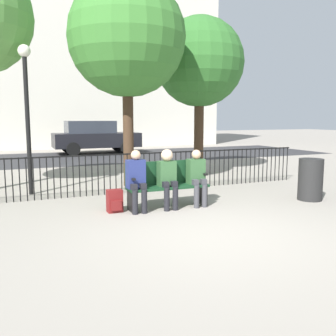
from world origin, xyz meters
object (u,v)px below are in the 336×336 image
Objects in this scene: tree_1 at (127,38)px; lamp_post at (26,96)px; park_bench at (166,183)px; trash_bin at (310,179)px; parked_car_0 at (95,137)px; tree_0 at (200,63)px; seated_person_1 at (168,175)px; backpack at (115,201)px; seated_person_0 at (137,178)px; seated_person_2 at (197,175)px.

tree_1 reaches higher than lamp_post.
trash_bin is (3.12, -0.62, -0.04)m from park_bench.
parked_car_0 reaches higher than trash_bin.
park_bench is 3.85m from lamp_post.
tree_0 is 3.17m from tree_1.
tree_0 is 0.94× the size of tree_1.
backpack is (-1.03, 0.14, -0.46)m from seated_person_1.
lamp_post reaches higher than parked_car_0.
park_bench is 0.70m from seated_person_0.
trash_bin is (5.55, -3.03, -1.82)m from lamp_post.
seated_person_0 is 1.01× the size of seated_person_1.
lamp_post is at bearing 151.41° from trash_bin.
park_bench is at bearing -125.16° from tree_0.
park_bench is at bearing -0.72° from backpack.
seated_person_0 is 3.83m from trash_bin.
seated_person_1 is 4.12m from tree_1.
parked_car_0 reaches higher than park_bench.
seated_person_2 is at bearing -0.19° from seated_person_1.
lamp_post is 10.15m from parked_car_0.
tree_1 is at bearing 67.31° from backpack.
park_bench is 0.22m from seated_person_1.
seated_person_0 is at bearing -19.97° from backpack.
lamp_post is (-2.43, 2.40, 1.78)m from park_bench.
trash_bin is (3.15, -0.50, -0.22)m from seated_person_1.
seated_person_1 is 0.35× the size of lamp_post.
trash_bin is at bearing -28.59° from lamp_post.
seated_person_2 reaches higher than park_bench.
parked_car_0 is at bearing 84.54° from seated_person_1.
trash_bin is at bearing -80.81° from parked_car_0.
lamp_post is 3.76× the size of trash_bin.
park_bench is 4.18m from tree_1.
seated_person_1 is 12.00m from parked_car_0.
seated_person_0 is 1.03× the size of seated_person_2.
seated_person_0 is 0.24× the size of tree_0.
seated_person_0 is at bearing -98.47° from parked_car_0.
parked_car_0 reaches higher than seated_person_1.
seated_person_2 is at bearing -12.13° from park_bench.
lamp_post is at bearing 133.45° from seated_person_1.
seated_person_2 is 5.52m from tree_0.
trash_bin is (0.29, -4.65, -3.05)m from tree_0.
seated_person_0 is 2.75× the size of backpack.
park_bench is 0.64m from seated_person_2.
seated_person_0 is 0.22× the size of tree_1.
tree_0 is 5.64m from lamp_post.
seated_person_1 is at bearing -0.02° from seated_person_0.
seated_person_2 is 0.23× the size of tree_0.
trash_bin is at bearing -8.93° from seated_person_1.
seated_person_1 is at bearing -7.89° from backpack.
tree_0 is 8.40m from parked_car_0.
seated_person_2 is at bearing -0.10° from seated_person_0.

